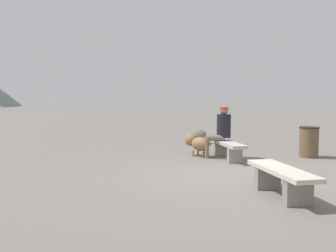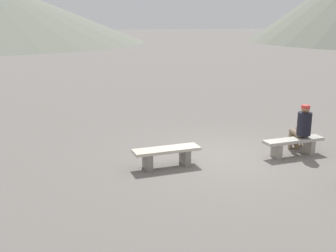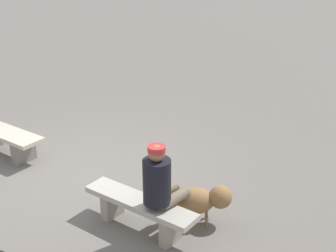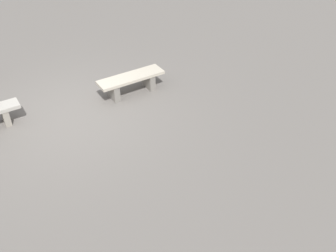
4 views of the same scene
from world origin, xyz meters
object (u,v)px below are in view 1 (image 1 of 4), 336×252
at_px(trash_bin, 309,142).
at_px(boulder, 198,136).
at_px(bench_right, 227,147).
at_px(seated_person, 221,128).
at_px(dog, 197,143).
at_px(bench_left, 282,177).

xyz_separation_m(trash_bin, boulder, (2.99, 2.36, -0.16)).
xyz_separation_m(bench_right, trash_bin, (0.11, -2.19, 0.08)).
distance_m(seated_person, dog, 0.73).
relative_size(bench_right, trash_bin, 2.13).
height_order(bench_right, boulder, boulder).
relative_size(dog, boulder, 1.27).
xyz_separation_m(bench_left, boulder, (6.47, 0.15, -0.08)).
bearing_deg(bench_right, dog, 46.43).
distance_m(bench_right, dog, 0.85).
distance_m(seated_person, trash_bin, 2.34).
bearing_deg(bench_left, trash_bin, -37.99).
bearing_deg(bench_right, trash_bin, -92.72).
relative_size(trash_bin, boulder, 1.33).
bearing_deg(dog, bench_right, -165.63).
height_order(bench_left, trash_bin, trash_bin).
relative_size(bench_right, dog, 2.22).
distance_m(bench_right, trash_bin, 2.20).
height_order(bench_left, dog, dog).
distance_m(seated_person, boulder, 2.85).
relative_size(bench_left, bench_right, 0.98).
relative_size(bench_left, boulder, 2.77).
bearing_deg(bench_right, boulder, -2.41).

